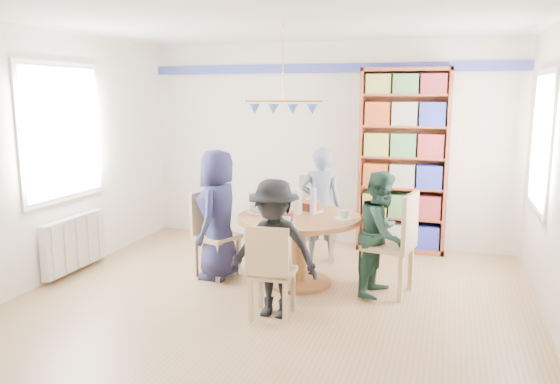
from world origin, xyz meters
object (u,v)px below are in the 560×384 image
at_px(person_left, 218,214).
at_px(person_near, 274,249).
at_px(bookshelf, 403,163).
at_px(dining_table, 299,234).
at_px(person_right, 382,233).
at_px(chair_near, 270,268).
at_px(chair_far, 317,213).
at_px(person_far, 321,205).
at_px(chair_left, 212,229).
at_px(chair_right, 397,239).
at_px(radiator, 75,243).

relative_size(person_left, person_near, 1.12).
bearing_deg(bookshelf, person_near, -109.83).
xyz_separation_m(dining_table, person_right, (0.87, -0.03, 0.08)).
relative_size(dining_table, chair_near, 1.47).
xyz_separation_m(chair_far, person_right, (0.92, -1.04, 0.07)).
distance_m(person_far, bookshelf, 1.25).
bearing_deg(person_left, person_near, 45.27).
bearing_deg(chair_left, person_near, -41.58).
xyz_separation_m(chair_left, bookshelf, (1.94, 1.62, 0.63)).
xyz_separation_m(chair_near, bookshelf, (0.92, 2.63, 0.66)).
distance_m(dining_table, chair_right, 1.03).
relative_size(chair_right, chair_near, 1.20).
relative_size(chair_left, person_near, 0.74).
xyz_separation_m(chair_left, person_far, (1.04, 0.89, 0.17)).
distance_m(chair_near, person_near, 0.18).
height_order(dining_table, person_near, person_near).
bearing_deg(chair_far, bookshelf, 32.87).
height_order(chair_right, person_right, person_right).
bearing_deg(radiator, chair_near, -13.03).
xyz_separation_m(radiator, person_right, (3.41, 0.37, 0.28)).
xyz_separation_m(chair_near, person_far, (0.02, 1.89, 0.21)).
bearing_deg(dining_table, chair_near, -89.79).
relative_size(chair_right, person_right, 0.83).
height_order(dining_table, chair_right, chair_right).
height_order(chair_near, bookshelf, bookshelf).
height_order(radiator, chair_left, chair_left).
height_order(person_right, person_near, person_near).
relative_size(chair_right, person_far, 0.76).
relative_size(chair_left, person_right, 0.75).
bearing_deg(radiator, person_far, 26.99).
bearing_deg(chair_left, chair_far, 45.74).
bearing_deg(person_right, person_near, 146.43).
height_order(person_right, person_far, person_far).
bearing_deg(person_near, dining_table, 92.57).
bearing_deg(bookshelf, chair_right, -86.51).
bearing_deg(person_right, radiator, 107.45).
xyz_separation_m(chair_far, chair_near, (0.06, -2.00, -0.08)).
xyz_separation_m(person_near, bookshelf, (0.92, 2.54, 0.51)).
relative_size(chair_left, chair_right, 0.90).
distance_m(person_left, person_far, 1.33).
relative_size(chair_left, person_left, 0.66).
height_order(dining_table, person_far, person_far).
xyz_separation_m(radiator, chair_right, (3.56, 0.39, 0.23)).
distance_m(dining_table, person_left, 0.93).
xyz_separation_m(chair_right, chair_far, (-1.08, 1.02, -0.02)).
xyz_separation_m(chair_left, chair_near, (1.02, -1.00, -0.04)).
height_order(chair_near, person_left, person_left).
distance_m(chair_left, person_near, 1.38).
xyz_separation_m(dining_table, person_near, (0.01, -0.89, 0.08)).
relative_size(chair_left, bookshelf, 0.40).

